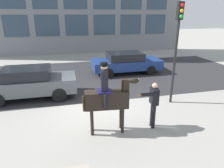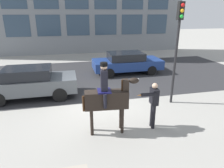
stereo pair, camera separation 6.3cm
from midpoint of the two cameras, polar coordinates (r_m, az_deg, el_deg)
The scene contains 7 objects.
ground_plane at distance 9.14m, azimuth -3.38°, elevation -6.50°, with size 80.00×80.00×0.00m, color #9E9B93.
road_surface at distance 13.53m, azimuth -6.71°, elevation 2.26°, with size 22.46×8.50×0.01m.
mounted_horse_lead at distance 6.77m, azimuth -0.99°, elevation -3.85°, with size 1.93×0.65×2.54m.
pedestrian_bystander at distance 7.30m, azimuth 12.00°, elevation -5.03°, with size 0.84×0.43×1.74m.
street_car_near_lane at distance 10.60m, azimuth -22.11°, elevation 0.52°, with size 4.38×1.85×1.54m.
street_car_far_lane at distance 14.08m, azimuth 4.36°, elevation 6.23°, with size 4.74×2.08×1.44m.
traffic_light at distance 9.18m, azimuth 18.46°, elevation 12.05°, with size 0.24×0.29×4.46m.
Camera 2 is at (-1.25, -8.11, 4.03)m, focal length 32.00 mm.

